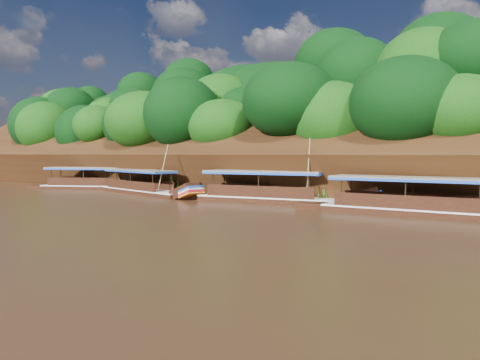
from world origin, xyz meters
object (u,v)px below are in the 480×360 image
object	(u,v)px
boat_0	(435,208)
boat_3	(100,185)
boat_2	(147,189)
boat_1	(281,196)

from	to	relation	value
boat_0	boat_3	bearing A→B (deg)	173.53
boat_2	boat_3	size ratio (longest dim) A/B	1.16
boat_0	boat_3	xyz separation A→B (m)	(-34.31, 1.35, -0.00)
boat_0	boat_2	bearing A→B (deg)	175.58
boat_0	boat_3	world-z (taller)	boat_0
boat_0	boat_1	world-z (taller)	boat_0
boat_1	boat_3	distance (m)	22.78
boat_2	boat_0	bearing A→B (deg)	11.58
boat_0	boat_1	xyz separation A→B (m)	(-11.53, 1.05, 0.02)
boat_1	boat_2	xyz separation A→B (m)	(-14.02, -0.96, -0.04)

